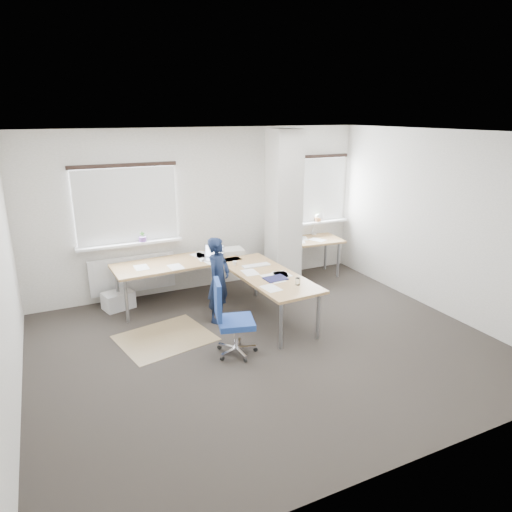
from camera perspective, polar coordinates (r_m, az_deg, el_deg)
name	(u,v)px	position (r m, az deg, el deg)	size (l,w,h in m)	color
ground	(267,345)	(6.32, 1.32, -11.12)	(6.00, 6.00, 0.00)	black
room_shell	(264,212)	(6.17, 1.07, 5.52)	(6.04, 5.04, 2.82)	#BBB7AA
floor_mat	(165,338)	(6.63, -11.27, -10.01)	(1.22, 1.03, 0.01)	olive
white_crate	(118,300)	(7.71, -16.83, -5.31)	(0.46, 0.32, 0.28)	white
desk_main	(223,269)	(7.13, -4.18, -1.66)	(2.55, 2.62, 0.96)	olive
desk_side	(305,242)	(8.68, 6.09, 1.73)	(1.45, 0.82, 1.22)	olive
task_chair	(233,334)	(6.00, -2.88, -9.72)	(0.57, 0.56, 1.03)	navy
person	(219,280)	(6.81, -4.70, -2.99)	(0.47, 0.31, 1.30)	black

